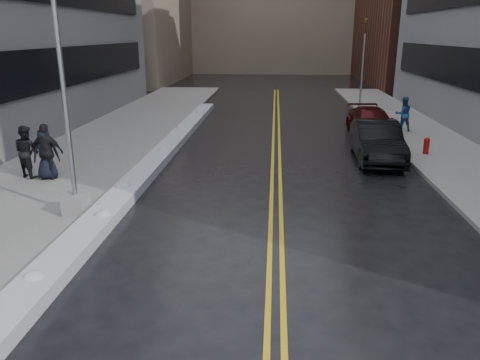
% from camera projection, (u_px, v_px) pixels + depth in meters
% --- Properties ---
extents(ground, '(160.00, 160.00, 0.00)m').
position_uv_depth(ground, '(175.00, 252.00, 11.57)').
color(ground, black).
rests_on(ground, ground).
extents(sidewalk_west, '(5.50, 50.00, 0.15)m').
position_uv_depth(sidewalk_west, '(96.00, 149.00, 21.46)').
color(sidewalk_west, gray).
rests_on(sidewalk_west, ground).
extents(sidewalk_east, '(4.00, 50.00, 0.15)m').
position_uv_depth(sidewalk_east, '(449.00, 156.00, 20.34)').
color(sidewalk_east, gray).
rests_on(sidewalk_east, ground).
extents(lane_line_left, '(0.12, 50.00, 0.01)m').
position_uv_depth(lane_line_left, '(273.00, 154.00, 20.91)').
color(lane_line_left, gold).
rests_on(lane_line_left, ground).
extents(lane_line_right, '(0.12, 50.00, 0.01)m').
position_uv_depth(lane_line_right, '(280.00, 154.00, 20.89)').
color(lane_line_right, gold).
rests_on(lane_line_right, ground).
extents(snow_ridge, '(0.90, 30.00, 0.34)m').
position_uv_depth(snow_ridge, '(156.00, 160.00, 19.30)').
color(snow_ridge, silver).
rests_on(snow_ridge, ground).
extents(lamppost, '(0.65, 0.65, 7.62)m').
position_uv_depth(lamppost, '(68.00, 133.00, 12.94)').
color(lamppost, gray).
rests_on(lamppost, sidewalk_west).
extents(fire_hydrant, '(0.26, 0.26, 0.73)m').
position_uv_depth(fire_hydrant, '(427.00, 145.00, 20.27)').
color(fire_hydrant, maroon).
rests_on(fire_hydrant, sidewalk_east).
extents(traffic_signal, '(0.16, 0.20, 6.00)m').
position_uv_depth(traffic_signal, '(363.00, 59.00, 32.76)').
color(traffic_signal, gray).
rests_on(traffic_signal, sidewalk_east).
extents(pedestrian_b, '(1.14, 1.05, 1.90)m').
position_uv_depth(pedestrian_b, '(27.00, 151.00, 16.87)').
color(pedestrian_b, black).
rests_on(pedestrian_b, sidewalk_west).
extents(pedestrian_c, '(1.05, 0.87, 1.83)m').
position_uv_depth(pedestrian_c, '(46.00, 154.00, 16.66)').
color(pedestrian_c, black).
rests_on(pedestrian_c, sidewalk_west).
extents(pedestrian_d, '(1.20, 0.53, 2.02)m').
position_uv_depth(pedestrian_d, '(47.00, 152.00, 16.57)').
color(pedestrian_d, black).
rests_on(pedestrian_d, sidewalk_west).
extents(pedestrian_east, '(0.95, 0.78, 1.83)m').
position_uv_depth(pedestrian_east, '(403.00, 114.00, 24.88)').
color(pedestrian_east, navy).
rests_on(pedestrian_east, sidewalk_east).
extents(car_black, '(1.92, 5.06, 1.65)m').
position_uv_depth(car_black, '(377.00, 141.00, 19.69)').
color(car_black, black).
rests_on(car_black, ground).
extents(car_maroon, '(2.26, 4.95, 1.40)m').
position_uv_depth(car_maroon, '(372.00, 122.00, 24.63)').
color(car_maroon, '#39090A').
rests_on(car_maroon, ground).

